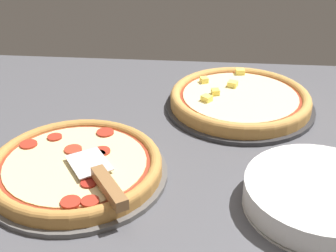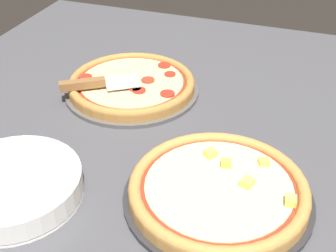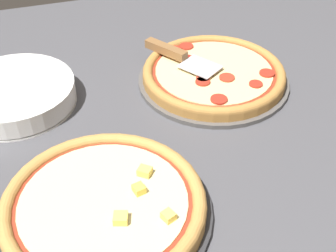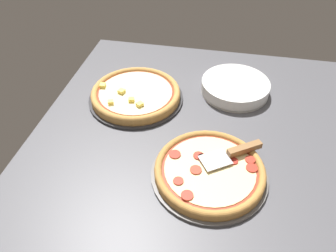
{
  "view_description": "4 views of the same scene",
  "coord_description": "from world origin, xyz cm",
  "px_view_note": "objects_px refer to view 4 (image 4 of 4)",
  "views": [
    {
      "loc": [
        14.02,
        -73.73,
        51.55
      ],
      "look_at": [
        6.41,
        12.24,
        3.0
      ],
      "focal_mm": 50.0,
      "sensor_mm": 36.0,
      "label": 1
    },
    {
      "loc": [
        86.39,
        40.5,
        60.53
      ],
      "look_at": [
        6.41,
        12.24,
        3.0
      ],
      "focal_mm": 50.0,
      "sensor_mm": 36.0,
      "label": 2
    },
    {
      "loc": [
        27.94,
        78.9,
        60.09
      ],
      "look_at": [
        6.41,
        12.24,
        3.0
      ],
      "focal_mm": 50.0,
      "sensor_mm": 36.0,
      "label": 3
    },
    {
      "loc": [
        -72.64,
        -3.4,
        75.64
      ],
      "look_at": [
        6.41,
        12.24,
        3.0
      ],
      "focal_mm": 35.0,
      "sensor_mm": 36.0,
      "label": 4
    }
  ],
  "objects_px": {
    "plate_stack": "(235,87)",
    "serving_spatula": "(238,151)",
    "pizza_front": "(210,170)",
    "pizza_back": "(136,93)"
  },
  "relations": [
    {
      "from": "serving_spatula",
      "to": "plate_stack",
      "type": "bearing_deg",
      "value": 3.63
    },
    {
      "from": "pizza_back",
      "to": "serving_spatula",
      "type": "bearing_deg",
      "value": -122.44
    },
    {
      "from": "serving_spatula",
      "to": "plate_stack",
      "type": "height_order",
      "value": "serving_spatula"
    },
    {
      "from": "pizza_back",
      "to": "plate_stack",
      "type": "bearing_deg",
      "value": -72.03
    },
    {
      "from": "pizza_front",
      "to": "plate_stack",
      "type": "relative_size",
      "value": 1.25
    },
    {
      "from": "plate_stack",
      "to": "serving_spatula",
      "type": "bearing_deg",
      "value": -176.37
    },
    {
      "from": "pizza_back",
      "to": "serving_spatula",
      "type": "distance_m",
      "value": 0.46
    },
    {
      "from": "pizza_front",
      "to": "serving_spatula",
      "type": "distance_m",
      "value": 0.11
    },
    {
      "from": "pizza_front",
      "to": "plate_stack",
      "type": "height_order",
      "value": "plate_stack"
    },
    {
      "from": "plate_stack",
      "to": "pizza_front",
      "type": "bearing_deg",
      "value": 172.94
    }
  ]
}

